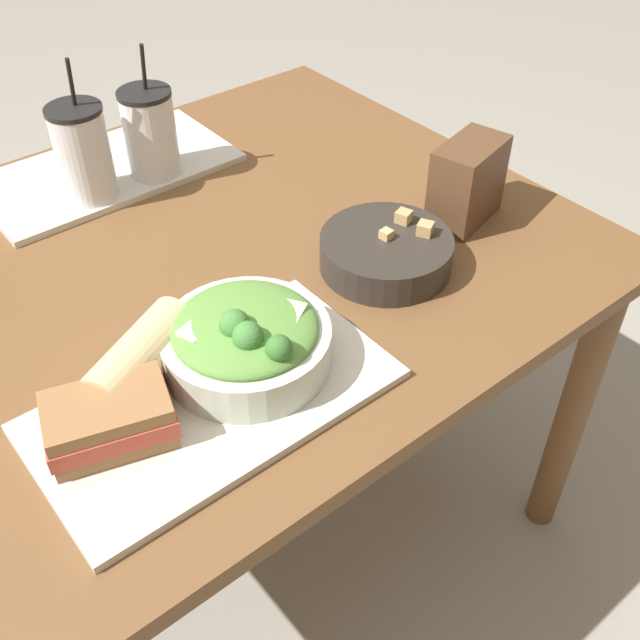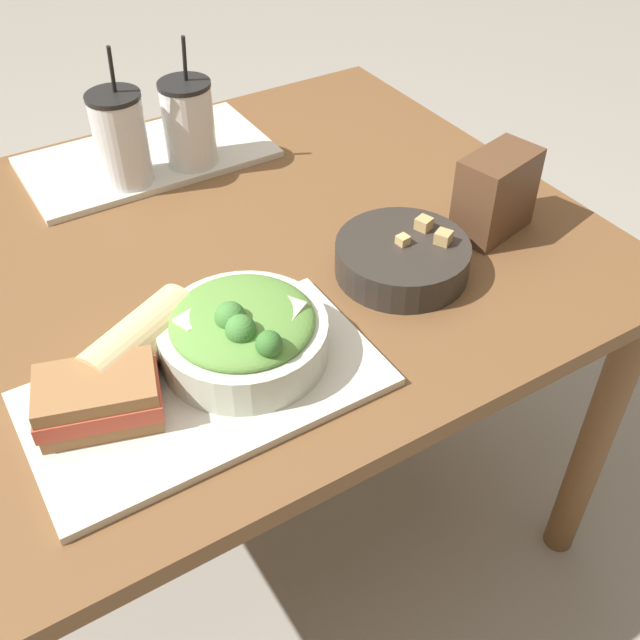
% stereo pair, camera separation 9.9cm
% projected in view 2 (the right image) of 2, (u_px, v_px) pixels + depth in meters
% --- Properties ---
extents(ground_plane, '(12.00, 12.00, 0.00)m').
position_uv_depth(ground_plane, '(241.00, 511.00, 1.67)').
color(ground_plane, gray).
extents(dining_table, '(1.22, 0.97, 0.72)m').
position_uv_depth(dining_table, '(216.00, 296.00, 1.26)').
color(dining_table, brown).
rests_on(dining_table, ground_plane).
extents(tray_near, '(0.45, 0.25, 0.01)m').
position_uv_depth(tray_near, '(206.00, 389.00, 0.96)').
color(tray_near, beige).
rests_on(tray_near, dining_table).
extents(tray_far, '(0.45, 0.25, 0.01)m').
position_uv_depth(tray_far, '(147.00, 157.00, 1.41)').
color(tray_far, beige).
rests_on(tray_far, dining_table).
extents(salad_bowl, '(0.22, 0.22, 0.10)m').
position_uv_depth(salad_bowl, '(243.00, 333.00, 0.97)').
color(salad_bowl, beige).
rests_on(salad_bowl, tray_near).
extents(soup_bowl, '(0.20, 0.20, 0.07)m').
position_uv_depth(soup_bowl, '(402.00, 257.00, 1.14)').
color(soup_bowl, '#2D2823').
rests_on(soup_bowl, dining_table).
extents(sandwich_near, '(0.17, 0.13, 0.06)m').
position_uv_depth(sandwich_near, '(98.00, 398.00, 0.90)').
color(sandwich_near, olive).
rests_on(sandwich_near, tray_near).
extents(baguette_near, '(0.18, 0.14, 0.07)m').
position_uv_depth(baguette_near, '(141.00, 341.00, 0.97)').
color(baguette_near, '#DBBC84').
rests_on(baguette_near, tray_near).
extents(drink_cup_dark, '(0.09, 0.09, 0.24)m').
position_uv_depth(drink_cup_dark, '(121.00, 141.00, 1.29)').
color(drink_cup_dark, silver).
rests_on(drink_cup_dark, tray_far).
extents(drink_cup_red, '(0.09, 0.09, 0.23)m').
position_uv_depth(drink_cup_red, '(189.00, 126.00, 1.34)').
color(drink_cup_red, silver).
rests_on(drink_cup_red, tray_far).
extents(chip_bag, '(0.15, 0.11, 0.14)m').
position_uv_depth(chip_bag, '(496.00, 194.00, 1.20)').
color(chip_bag, brown).
rests_on(chip_bag, dining_table).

